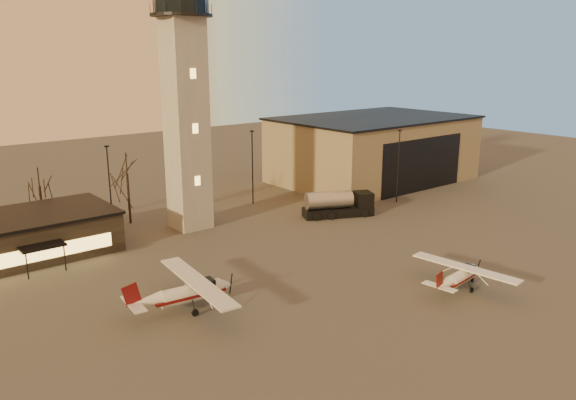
{
  "coord_description": "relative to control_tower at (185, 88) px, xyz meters",
  "views": [
    {
      "loc": [
        -31.43,
        -27.21,
        20.17
      ],
      "look_at": [
        1.19,
        13.0,
        6.58
      ],
      "focal_mm": 35.0,
      "sensor_mm": 36.0,
      "label": 1
    }
  ],
  "objects": [
    {
      "name": "cessna_rear",
      "position": [
        -10.94,
        -19.73,
        -15.18
      ],
      "size": [
        9.68,
        12.21,
        3.35
      ],
      "rotation": [
        0.0,
        0.0,
        -0.11
      ],
      "color": "silver",
      "rests_on": "ground"
    },
    {
      "name": "hangar",
      "position": [
        36.0,
        3.98,
        -11.17
      ],
      "size": [
        30.6,
        20.6,
        10.3
      ],
      "color": "#887659",
      "rests_on": "ground"
    },
    {
      "name": "cessna_front",
      "position": [
        9.61,
        -31.1,
        -15.39
      ],
      "size": [
        7.93,
        10.0,
        2.75
      ],
      "rotation": [
        0.0,
        0.0,
        0.11
      ],
      "color": "white",
      "rests_on": "ground"
    },
    {
      "name": "fuel_truck",
      "position": [
        16.82,
        -7.81,
        -15.01
      ],
      "size": [
        9.19,
        6.05,
        3.32
      ],
      "rotation": [
        0.0,
        0.0,
        -0.43
      ],
      "color": "black",
      "rests_on": "ground"
    },
    {
      "name": "tree_row",
      "position": [
        -13.7,
        9.16,
        -10.39
      ],
      "size": [
        37.2,
        9.2,
        8.8
      ],
      "color": "black",
      "rests_on": "ground"
    },
    {
      "name": "light_poles",
      "position": [
        0.5,
        1.0,
        -10.92
      ],
      "size": [
        58.5,
        12.25,
        10.14
      ],
      "color": "black",
      "rests_on": "ground"
    },
    {
      "name": "ground",
      "position": [
        0.0,
        -30.0,
        -16.33
      ],
      "size": [
        220.0,
        220.0,
        0.0
      ],
      "primitive_type": "plane",
      "color": "#43403E",
      "rests_on": "ground"
    },
    {
      "name": "control_tower",
      "position": [
        0.0,
        0.0,
        0.0
      ],
      "size": [
        6.8,
        6.8,
        32.6
      ],
      "color": "gray",
      "rests_on": "ground"
    }
  ]
}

